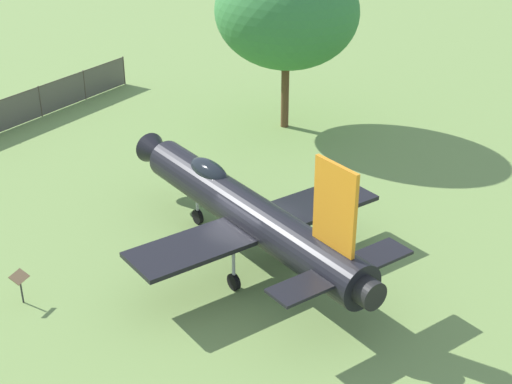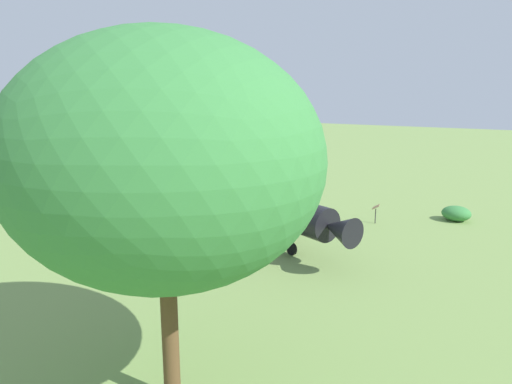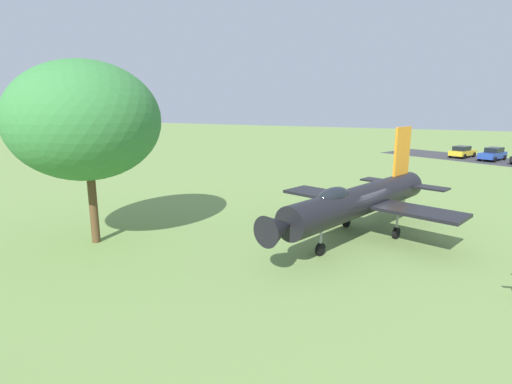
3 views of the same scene
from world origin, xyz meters
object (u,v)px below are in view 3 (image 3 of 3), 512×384
shade_tree (86,121)px  parked_car_blue (493,154)px  parked_car_yellow (462,152)px  display_jet (358,201)px

shade_tree → parked_car_blue: bearing=-115.3°
parked_car_yellow → display_jet: bearing=-163.1°
display_jet → shade_tree: size_ratio=1.51×
display_jet → shade_tree: bearing=-44.4°
shade_tree → parked_car_blue: shade_tree is taller
parked_car_blue → shade_tree: bearing=-0.5°
shade_tree → parked_car_yellow: size_ratio=1.96×
display_jet → parked_car_yellow: (-5.39, -38.64, -1.28)m
display_jet → shade_tree: (11.74, 6.16, 3.99)m
display_jet → parked_car_blue: size_ratio=2.78×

